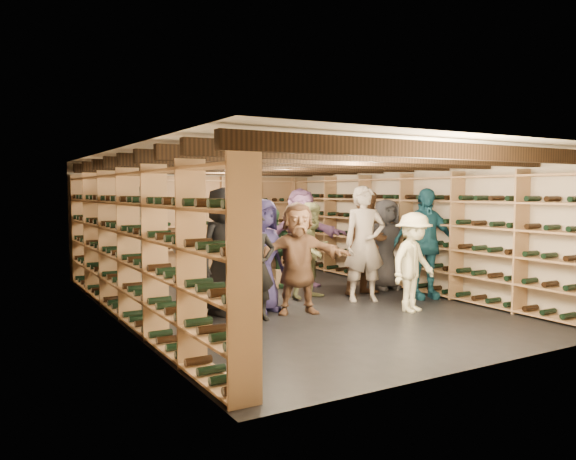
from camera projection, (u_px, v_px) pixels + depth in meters
The scene contains 23 objects.
ground at pixel (287, 302), 9.25m from camera, with size 8.00×8.00×0.00m, color black.
walls at pixel (287, 229), 9.17m from camera, with size 5.52×8.02×2.40m.
ceiling at pixel (287, 155), 9.09m from camera, with size 5.50×8.00×0.01m, color beige.
ceiling_joists at pixel (287, 164), 9.10m from camera, with size 5.40×7.12×0.18m.
wine_rack_left at pixel (129, 244), 7.89m from camera, with size 0.32×7.50×2.15m.
wine_rack_right at pixel (406, 231), 10.47m from camera, with size 0.32×7.50×2.15m.
wine_rack_back at pixel (201, 225), 12.48m from camera, with size 4.70×0.30×2.15m.
crate_stack_left at pixel (269, 263), 10.91m from camera, with size 0.58×0.47×0.85m.
crate_stack_right at pixel (286, 277), 10.73m from camera, with size 0.57×0.44×0.34m.
crate_loose at pixel (297, 269), 12.55m from camera, with size 0.50×0.33×0.17m, color tan.
person_0 at pixel (225, 251), 8.33m from camera, with size 0.92×0.60×1.88m, color black.
person_1 at pixel (256, 266), 7.86m from camera, with size 0.56×0.37×1.54m, color black.
person_2 at pixel (313, 251), 9.50m from camera, with size 0.79×0.62×1.63m, color brown.
person_3 at pixel (414, 262), 8.45m from camera, with size 0.97×0.56×1.50m, color beige.
person_4 at pixel (424, 243), 9.51m from camera, with size 1.10×0.46×1.87m, color #1D586F.
person_5 at pixel (298, 258), 8.32m from camera, with size 1.55×0.49×1.67m, color brown.
person_6 at pixel (262, 256), 8.41m from camera, with size 0.84×0.54×1.71m, color #241F48.
person_7 at pixel (365, 244), 9.24m from camera, with size 0.70×0.46×1.91m, color gray.
person_8 at pixel (368, 243), 9.80m from camera, with size 0.90×0.70×1.85m, color #4F311E.
person_9 at pixel (147, 244), 9.34m from camera, with size 1.22×0.70×1.90m, color #A29A94.
person_10 at pixel (273, 248), 10.55m from camera, with size 0.88×0.36×1.50m, color #24482A.
person_11 at pixel (301, 238), 10.66m from camera, with size 1.74×0.56×1.88m, color #805385.
person_12 at pixel (386, 244), 10.37m from camera, with size 0.82×0.53×1.67m, color #39383D.
Camera 1 is at (-4.57, -7.92, 1.83)m, focal length 35.00 mm.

